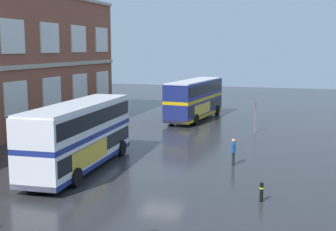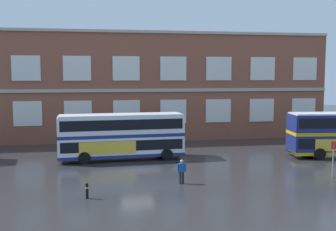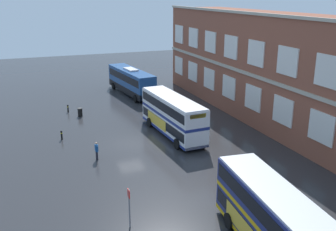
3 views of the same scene
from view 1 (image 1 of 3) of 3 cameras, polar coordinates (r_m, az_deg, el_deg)
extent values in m
plane|color=#2B2B2D|center=(27.49, -4.83, -6.84)|extent=(120.00, 120.00, 0.00)
cube|color=silver|center=(37.24, -19.03, 2.13)|extent=(2.96, 0.12, 2.67)
cube|color=silver|center=(41.60, -14.75, 2.96)|extent=(2.96, 0.12, 2.67)
cube|color=silver|center=(46.15, -11.28, 3.62)|extent=(2.96, 0.12, 2.67)
cube|color=silver|center=(50.84, -8.44, 4.15)|extent=(2.96, 0.12, 2.67)
cube|color=silver|center=(37.04, -19.41, 9.61)|extent=(2.96, 0.12, 2.67)
cube|color=silver|center=(41.42, -15.01, 9.66)|extent=(2.96, 0.12, 2.67)
cube|color=silver|center=(45.99, -11.46, 9.65)|extent=(2.96, 0.12, 2.67)
cube|color=silver|center=(50.70, -8.57, 9.63)|extent=(2.96, 0.12, 2.67)
cube|color=silver|center=(27.53, -11.26, -4.33)|extent=(11.13, 3.18, 1.75)
cube|color=black|center=(27.49, -11.27, -3.90)|extent=(10.69, 3.19, 0.90)
cube|color=navy|center=(27.32, -11.32, -2.23)|extent=(11.13, 3.18, 0.30)
cube|color=silver|center=(27.17, -11.38, -0.32)|extent=(11.13, 3.18, 1.55)
cube|color=black|center=(27.15, -11.38, -0.16)|extent=(10.69, 3.19, 0.90)
cube|color=navy|center=(27.71, -11.21, -5.81)|extent=(11.13, 3.20, 0.28)
cube|color=silver|center=(27.05, -11.43, 1.43)|extent=(10.90, 3.06, 0.12)
cube|color=gold|center=(25.82, -9.91, -4.96)|extent=(4.83, 0.31, 1.10)
cube|color=yellow|center=(32.09, -7.24, 1.92)|extent=(0.15, 1.66, 0.40)
cylinder|color=black|center=(30.67, -6.00, -4.22)|extent=(1.06, 0.38, 1.04)
cylinder|color=black|center=(31.62, -10.36, -3.92)|extent=(1.06, 0.38, 1.04)
cylinder|color=black|center=(24.30, -11.78, -7.82)|extent=(1.06, 0.38, 1.04)
cylinder|color=black|center=(25.48, -17.00, -7.25)|extent=(1.06, 0.38, 1.04)
cube|color=navy|center=(46.07, 3.49, 1.05)|extent=(11.20, 3.65, 1.75)
cube|color=black|center=(46.04, 3.49, 1.31)|extent=(10.77, 3.65, 0.90)
cube|color=gold|center=(45.94, 3.50, 2.31)|extent=(11.20, 3.65, 0.30)
cube|color=navy|center=(45.85, 3.51, 3.46)|extent=(11.20, 3.65, 1.55)
cube|color=black|center=(45.84, 3.51, 3.56)|extent=(10.77, 3.65, 0.90)
cube|color=gold|center=(46.17, 3.48, 0.14)|extent=(11.20, 3.67, 0.28)
cube|color=silver|center=(45.78, 3.52, 4.50)|extent=(10.97, 3.53, 0.12)
cube|color=gold|center=(44.40, 4.49, 0.86)|extent=(4.82, 0.52, 1.10)
cube|color=yellow|center=(50.98, 5.58, 4.45)|extent=(0.23, 1.66, 0.40)
cylinder|color=black|center=(49.40, 6.37, 0.70)|extent=(1.07, 0.42, 1.04)
cylinder|color=black|center=(50.18, 3.58, 0.86)|extent=(1.07, 0.42, 1.04)
cylinder|color=black|center=(42.67, 3.61, -0.53)|extent=(1.07, 0.42, 1.04)
cylinder|color=black|center=(43.57, 0.44, -0.32)|extent=(1.07, 0.42, 1.04)
cylinder|color=black|center=(28.33, 8.38, -5.55)|extent=(0.17, 0.17, 0.85)
cylinder|color=black|center=(28.52, 8.43, -5.45)|extent=(0.17, 0.17, 0.85)
cube|color=#194C8C|center=(28.25, 8.44, -4.08)|extent=(0.41, 0.25, 0.60)
cylinder|color=#194C8C|center=(28.01, 8.38, -4.25)|extent=(0.11, 0.11, 0.57)
cylinder|color=#194C8C|center=(28.51, 8.50, -4.02)|extent=(0.11, 0.11, 0.57)
sphere|color=tan|center=(28.16, 8.46, -3.20)|extent=(0.22, 0.22, 0.22)
cylinder|color=slate|center=(39.25, 11.17, -0.26)|extent=(0.10, 0.10, 2.70)
cube|color=red|center=(39.10, 11.24, 1.29)|extent=(0.44, 0.04, 0.56)
cylinder|color=black|center=(22.07, 11.97, -9.66)|extent=(0.18, 0.18, 0.95)
cylinder|color=yellow|center=(22.00, 11.99, -9.14)|extent=(0.19, 0.19, 0.08)
camera|label=2|loc=(31.47, 63.35, 4.27)|focal=42.80mm
camera|label=3|loc=(60.34, 19.26, 14.98)|focal=41.99mm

